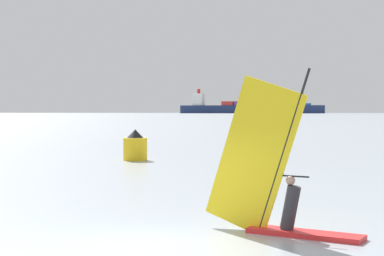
{
  "coord_description": "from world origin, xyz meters",
  "views": [
    {
      "loc": [
        4.81,
        -12.25,
        2.88
      ],
      "look_at": [
        -1.73,
        7.67,
        2.31
      ],
      "focal_mm": 58.16,
      "sensor_mm": 36.0,
      "label": 1
    }
  ],
  "objects": [
    {
      "name": "ground_plane",
      "position": [
        0.0,
        0.0,
        0.0
      ],
      "size": [
        4000.0,
        4000.0,
        0.0
      ],
      "primitive_type": "plane",
      "color": "#9EA8B2"
    },
    {
      "name": "windsurfer",
      "position": [
        2.2,
        2.17,
        1.02
      ],
      "size": [
        3.93,
        1.22,
        4.0
      ],
      "rotation": [
        0.0,
        0.0,
        6.07
      ],
      "color": "red",
      "rests_on": "ground_plane"
    },
    {
      "name": "cargo_ship",
      "position": [
        -173.19,
        772.04,
        7.47
      ],
      "size": [
        185.71,
        39.1,
        31.78
      ],
      "rotation": [
        0.0,
        0.0,
        0.08
      ],
      "color": "navy",
      "rests_on": "ground_plane"
    },
    {
      "name": "distant_headland",
      "position": [
        -349.63,
        1286.37,
        21.13
      ],
      "size": [
        1264.58,
        539.85,
        42.26
      ],
      "primitive_type": "cube",
      "rotation": [
        0.0,
        0.0,
        -0.24
      ],
      "color": "#60665B",
      "rests_on": "ground_plane"
    },
    {
      "name": "channel_buoy",
      "position": [
        -9.65,
        21.14,
        0.8
      ],
      "size": [
        1.39,
        1.39,
        1.81
      ],
      "color": "yellow",
      "rests_on": "ground_plane"
    }
  ]
}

